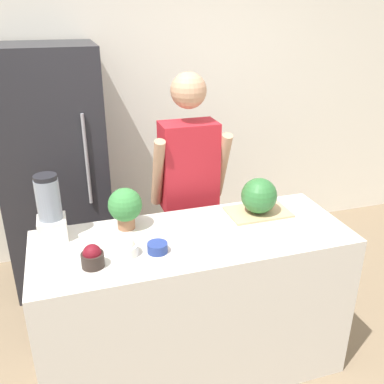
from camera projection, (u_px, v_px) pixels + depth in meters
name	position (u px, v px, depth m)	size (l,w,h in m)	color
wall_back	(135.00, 107.00, 3.66)	(8.00, 0.06, 2.60)	white
counter_island	(194.00, 305.00, 2.54)	(1.75, 0.67, 0.94)	beige
refrigerator	(55.00, 172.00, 3.28)	(0.76, 0.70, 1.86)	#232328
person	(189.00, 197.00, 2.91)	(0.51, 0.27, 1.74)	#4C608C
cutting_board	(258.00, 212.00, 2.61)	(0.37, 0.25, 0.01)	tan
watermelon	(259.00, 196.00, 2.55)	(0.22, 0.22, 0.22)	#2D6B33
bowl_cherries	(92.00, 257.00, 2.06)	(0.11, 0.11, 0.12)	#2D231E
bowl_cream	(126.00, 248.00, 2.16)	(0.12, 0.12, 0.10)	white
bowl_small_blue	(158.00, 248.00, 2.19)	(0.11, 0.11, 0.05)	navy
blender	(50.00, 210.00, 2.27)	(0.15, 0.15, 0.37)	silver
potted_plant	(125.00, 206.00, 2.38)	(0.19, 0.19, 0.24)	#996647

